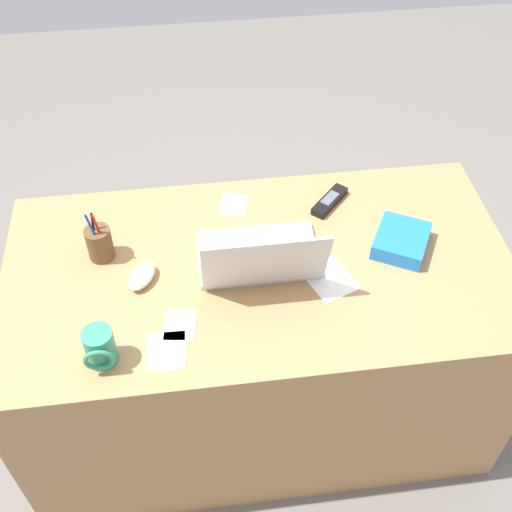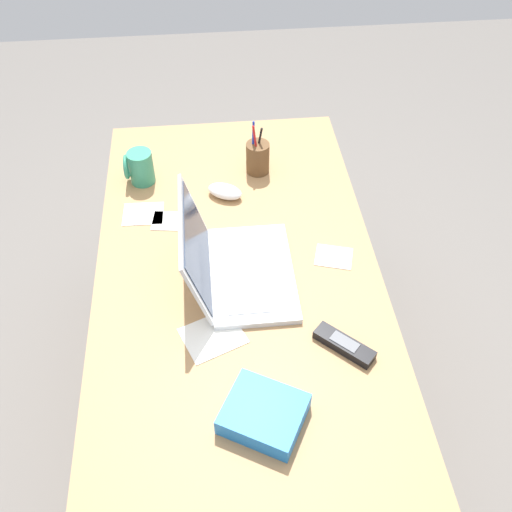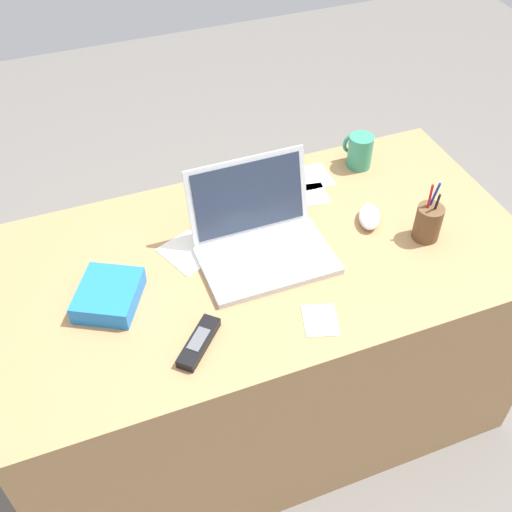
# 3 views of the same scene
# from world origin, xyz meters

# --- Properties ---
(ground_plane) EXTENTS (6.00, 6.00, 0.00)m
(ground_plane) POSITION_xyz_m (0.00, 0.00, 0.00)
(ground_plane) COLOR slate
(desk) EXTENTS (1.48, 0.77, 0.73)m
(desk) POSITION_xyz_m (0.00, 0.00, 0.37)
(desk) COLOR #A87C4F
(desk) RESTS_ON ground
(laptop) EXTENTS (0.35, 0.29, 0.23)m
(laptop) POSITION_xyz_m (0.00, 0.01, 0.78)
(laptop) COLOR silver
(laptop) RESTS_ON desk
(computer_mouse) EXTENTS (0.11, 0.13, 0.04)m
(computer_mouse) POSITION_xyz_m (0.34, 0.02, 0.75)
(computer_mouse) COLOR white
(computer_mouse) RESTS_ON desk
(coffee_mug_white) EXTENTS (0.08, 0.09, 0.11)m
(coffee_mug_white) POSITION_xyz_m (0.44, 0.27, 0.79)
(coffee_mug_white) COLOR #338C6B
(coffee_mug_white) RESTS_ON desk
(cordless_phone) EXTENTS (0.14, 0.14, 0.03)m
(cordless_phone) POSITION_xyz_m (-0.25, -0.24, 0.75)
(cordless_phone) COLOR black
(cordless_phone) RESTS_ON desk
(pen_holder) EXTENTS (0.07, 0.07, 0.18)m
(pen_holder) POSITION_xyz_m (0.45, -0.10, 0.79)
(pen_holder) COLOR brown
(pen_holder) RESTS_ON desk
(snack_bag) EXTENTS (0.21, 0.22, 0.05)m
(snack_bag) POSITION_xyz_m (-0.42, -0.02, 0.76)
(snack_bag) COLOR blue
(snack_bag) RESTS_ON desk
(paper_note_near_laptop) EXTENTS (0.10, 0.12, 0.00)m
(paper_note_near_laptop) POSITION_xyz_m (0.28, 0.26, 0.74)
(paper_note_near_laptop) COLOR white
(paper_note_near_laptop) RESTS_ON desk
(paper_note_left) EXTENTS (0.09, 0.11, 0.00)m
(paper_note_left) POSITION_xyz_m (0.24, 0.19, 0.74)
(paper_note_left) COLOR white
(paper_note_left) RESTS_ON desk
(paper_note_right) EXTENTS (0.16, 0.18, 0.00)m
(paper_note_right) POSITION_xyz_m (-0.19, 0.08, 0.74)
(paper_note_right) COLOR white
(paper_note_right) RESTS_ON desk
(paper_note_front) EXTENTS (0.11, 0.12, 0.00)m
(paper_note_front) POSITION_xyz_m (0.05, -0.27, 0.74)
(paper_note_front) COLOR white
(paper_note_front) RESTS_ON desk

